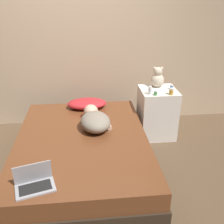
# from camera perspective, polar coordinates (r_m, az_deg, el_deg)

# --- Properties ---
(ground_plane) EXTENTS (12.00, 12.00, 0.00)m
(ground_plane) POSITION_cam_1_polar(r_m,az_deg,el_deg) (3.25, -6.20, -11.93)
(ground_plane) COLOR brown
(wall_back) EXTENTS (8.00, 0.06, 2.60)m
(wall_back) POSITION_cam_1_polar(r_m,az_deg,el_deg) (3.94, -7.23, 15.51)
(wall_back) COLOR tan
(wall_back) RESTS_ON ground_plane
(bed) EXTENTS (1.51, 2.03, 0.43)m
(bed) POSITION_cam_1_polar(r_m,az_deg,el_deg) (3.13, -6.39, -8.86)
(bed) COLOR #2D2319
(bed) RESTS_ON ground_plane
(nightstand) EXTENTS (0.50, 0.49, 0.70)m
(nightstand) POSITION_cam_1_polar(r_m,az_deg,el_deg) (3.79, 9.74, -0.16)
(nightstand) COLOR silver
(nightstand) RESTS_ON ground_plane
(pillow) EXTENTS (0.54, 0.32, 0.13)m
(pillow) POSITION_cam_1_polar(r_m,az_deg,el_deg) (3.70, -5.47, 1.84)
(pillow) COLOR red
(pillow) RESTS_ON bed
(person_lying) EXTENTS (0.41, 0.64, 0.20)m
(person_lying) POSITION_cam_1_polar(r_m,az_deg,el_deg) (3.16, -3.76, -1.74)
(person_lying) COLOR gray
(person_lying) RESTS_ON bed
(laptop) EXTENTS (0.37, 0.28, 0.21)m
(laptop) POSITION_cam_1_polar(r_m,az_deg,el_deg) (2.39, -16.55, -14.44)
(laptop) COLOR #9E9EA3
(laptop) RESTS_ON bed
(teddy_bear) EXTENTS (0.19, 0.19, 0.29)m
(teddy_bear) POSITION_cam_1_polar(r_m,az_deg,el_deg) (3.73, 9.88, 7.27)
(teddy_bear) COLOR beige
(teddy_bear) RESTS_ON nightstand
(bottle_blue) EXTENTS (0.04, 0.04, 0.07)m
(bottle_blue) POSITION_cam_1_polar(r_m,az_deg,el_deg) (3.70, 12.83, 5.33)
(bottle_blue) COLOR #3866B2
(bottle_blue) RESTS_ON nightstand
(bottle_clear) EXTENTS (0.04, 0.04, 0.11)m
(bottle_clear) POSITION_cam_1_polar(r_m,az_deg,el_deg) (3.46, 8.27, 4.66)
(bottle_clear) COLOR silver
(bottle_clear) RESTS_ON nightstand
(bottle_amber) EXTENTS (0.05, 0.05, 0.09)m
(bottle_amber) POSITION_cam_1_polar(r_m,az_deg,el_deg) (3.51, 12.77, 4.38)
(bottle_amber) COLOR gold
(bottle_amber) RESTS_ON nightstand
(bottle_green) EXTENTS (0.04, 0.04, 0.06)m
(bottle_green) POSITION_cam_1_polar(r_m,az_deg,el_deg) (3.45, 9.46, 4.10)
(bottle_green) COLOR #3D8E4C
(bottle_green) RESTS_ON nightstand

